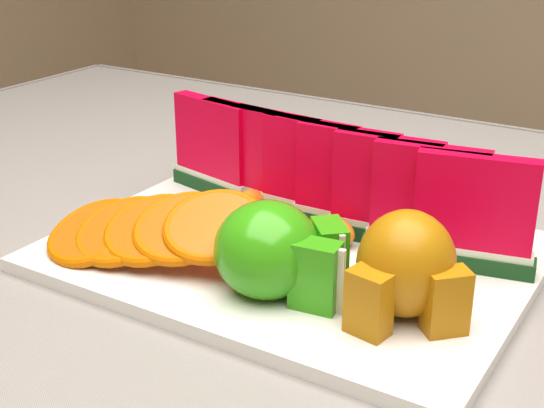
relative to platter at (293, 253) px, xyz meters
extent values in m
cube|color=#442F18|center=(0.05, -0.01, -0.03)|extent=(1.40, 0.90, 0.03)
cube|color=#442F18|center=(-0.59, 0.38, -0.40)|extent=(0.06, 0.06, 0.72)
cube|color=slate|center=(0.05, -0.01, -0.01)|extent=(1.52, 1.02, 0.01)
cube|color=slate|center=(0.05, 0.50, -0.10)|extent=(1.52, 0.01, 0.20)
cube|color=silver|center=(0.00, 0.00, 0.00)|extent=(0.40, 0.30, 0.01)
ellipsoid|color=#307715|center=(0.02, -0.08, 0.04)|extent=(0.10, 0.10, 0.08)
cube|color=#307715|center=(0.07, -0.08, 0.03)|extent=(0.04, 0.03, 0.06)
cube|color=beige|center=(0.07, -0.08, 0.03)|extent=(0.03, 0.01, 0.05)
cube|color=#307715|center=(0.06, -0.05, 0.03)|extent=(0.04, 0.04, 0.06)
cube|color=beige|center=(0.06, -0.05, 0.03)|extent=(0.03, 0.03, 0.05)
ellipsoid|color=#A18317|center=(0.12, -0.05, 0.05)|extent=(0.08, 0.08, 0.08)
cube|color=#A18317|center=(0.11, -0.09, 0.03)|extent=(0.03, 0.02, 0.05)
cube|color=#A18317|center=(0.16, -0.06, 0.03)|extent=(0.04, 0.04, 0.05)
cube|color=silver|center=(-0.06, 0.22, 0.00)|extent=(0.10, 0.15, 0.00)
cube|color=silver|center=(-0.07, 0.31, 0.00)|extent=(0.02, 0.04, 0.00)
cube|color=silver|center=(-0.06, 0.31, 0.00)|extent=(0.02, 0.04, 0.00)
cube|color=silver|center=(-0.06, 0.31, 0.00)|extent=(0.02, 0.04, 0.00)
cube|color=#0F3B0C|center=(-0.14, 0.07, 0.01)|extent=(0.11, 0.04, 0.01)
cube|color=silver|center=(-0.14, 0.07, 0.02)|extent=(0.10, 0.04, 0.01)
cube|color=#C60016|center=(-0.14, 0.07, 0.07)|extent=(0.10, 0.04, 0.08)
cube|color=#0F3B0C|center=(-0.10, 0.07, 0.01)|extent=(0.11, 0.04, 0.01)
cube|color=silver|center=(-0.10, 0.07, 0.02)|extent=(0.10, 0.03, 0.01)
cube|color=#C60016|center=(-0.10, 0.07, 0.07)|extent=(0.10, 0.03, 0.08)
cube|color=#0F3B0C|center=(-0.06, 0.06, 0.01)|extent=(0.11, 0.03, 0.01)
cube|color=silver|center=(-0.06, 0.06, 0.02)|extent=(0.10, 0.03, 0.01)
cube|color=#C60016|center=(-0.06, 0.06, 0.07)|extent=(0.10, 0.02, 0.08)
cube|color=#0F3B0C|center=(-0.02, 0.06, 0.01)|extent=(0.11, 0.02, 0.01)
cube|color=silver|center=(-0.02, 0.06, 0.02)|extent=(0.10, 0.02, 0.01)
cube|color=#C60016|center=(-0.02, 0.06, 0.07)|extent=(0.10, 0.02, 0.08)
cube|color=#0F3B0C|center=(0.02, 0.05, 0.01)|extent=(0.11, 0.02, 0.01)
cube|color=silver|center=(0.02, 0.05, 0.02)|extent=(0.10, 0.02, 0.01)
cube|color=#C60016|center=(0.02, 0.05, 0.07)|extent=(0.10, 0.02, 0.08)
cube|color=#0F3B0C|center=(0.06, 0.05, 0.01)|extent=(0.11, 0.03, 0.01)
cube|color=silver|center=(0.06, 0.05, 0.02)|extent=(0.10, 0.03, 0.01)
cube|color=#C60016|center=(0.06, 0.05, 0.07)|extent=(0.10, 0.02, 0.08)
cube|color=#0F3B0C|center=(0.10, 0.05, 0.01)|extent=(0.11, 0.04, 0.01)
cube|color=silver|center=(0.10, 0.05, 0.02)|extent=(0.10, 0.03, 0.01)
cube|color=#C60016|center=(0.10, 0.05, 0.07)|extent=(0.10, 0.03, 0.08)
cube|color=#0F3B0C|center=(0.14, 0.04, 0.01)|extent=(0.11, 0.04, 0.01)
cube|color=silver|center=(0.14, 0.04, 0.02)|extent=(0.10, 0.04, 0.01)
cube|color=#C60016|center=(0.14, 0.04, 0.07)|extent=(0.10, 0.04, 0.08)
cylinder|color=orange|center=(-0.14, -0.09, 0.02)|extent=(0.09, 0.09, 0.03)
torus|color=#D24C0E|center=(-0.14, -0.09, 0.02)|extent=(0.10, 0.10, 0.04)
cylinder|color=orange|center=(-0.12, -0.08, 0.03)|extent=(0.08, 0.08, 0.03)
torus|color=#D24C0E|center=(-0.12, -0.08, 0.03)|extent=(0.09, 0.09, 0.04)
cylinder|color=orange|center=(-0.09, -0.08, 0.03)|extent=(0.08, 0.08, 0.03)
torus|color=#D24C0E|center=(-0.09, -0.08, 0.03)|extent=(0.09, 0.09, 0.04)
cylinder|color=orange|center=(-0.07, -0.07, 0.04)|extent=(0.09, 0.09, 0.03)
torus|color=#D24C0E|center=(-0.07, -0.07, 0.04)|extent=(0.10, 0.10, 0.04)
cylinder|color=orange|center=(-0.04, -0.06, 0.04)|extent=(0.10, 0.09, 0.03)
torus|color=#D24C0E|center=(-0.04, -0.06, 0.04)|extent=(0.11, 0.11, 0.04)
cylinder|color=orange|center=(-0.10, 0.13, 0.02)|extent=(0.07, 0.07, 0.03)
torus|color=#D24C0E|center=(-0.10, 0.13, 0.02)|extent=(0.07, 0.07, 0.03)
cylinder|color=orange|center=(-0.06, 0.13, 0.02)|extent=(0.07, 0.07, 0.03)
torus|color=#D24C0E|center=(-0.06, 0.13, 0.02)|extent=(0.08, 0.08, 0.03)
cylinder|color=orange|center=(-0.01, 0.13, 0.03)|extent=(0.08, 0.08, 0.03)
torus|color=#D24C0E|center=(-0.01, 0.13, 0.03)|extent=(0.09, 0.09, 0.03)
cylinder|color=orange|center=(0.04, 0.13, 0.03)|extent=(0.08, 0.08, 0.03)
torus|color=#D24C0E|center=(0.04, 0.13, 0.03)|extent=(0.09, 0.09, 0.03)
cylinder|color=orange|center=(0.09, 0.13, 0.03)|extent=(0.08, 0.08, 0.03)
torus|color=#D24C0E|center=(0.09, 0.13, 0.03)|extent=(0.10, 0.10, 0.03)
ellipsoid|color=orange|center=(-0.08, 0.02, 0.02)|extent=(0.04, 0.05, 0.03)
ellipsoid|color=orange|center=(-0.07, 0.04, 0.02)|extent=(0.02, 0.04, 0.03)
ellipsoid|color=orange|center=(-0.05, 0.01, 0.02)|extent=(0.03, 0.05, 0.03)
ellipsoid|color=orange|center=(-0.03, 0.01, 0.02)|extent=(0.04, 0.05, 0.03)
ellipsoid|color=orange|center=(-0.01, 0.01, 0.02)|extent=(0.04, 0.02, 0.03)
ellipsoid|color=orange|center=(0.03, 0.02, 0.02)|extent=(0.04, 0.03, 0.03)
camera|label=1|loc=(0.30, -0.52, 0.29)|focal=50.00mm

